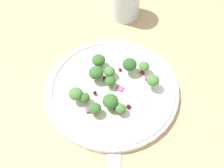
{
  "coord_description": "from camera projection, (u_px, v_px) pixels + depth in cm",
  "views": [
    {
      "loc": [
        -9.71,
        -33.65,
        51.42
      ],
      "look_at": [
        -2.04,
        -0.51,
        2.7
      ],
      "focal_mm": 48.89,
      "sensor_mm": 36.0,
      "label": 1
    }
  ],
  "objects": [
    {
      "name": "ground_plane",
      "position": [
        121.0,
        90.0,
        0.63
      ],
      "size": [
        180.0,
        180.0,
        2.0
      ],
      "primitive_type": "cube",
      "color": "tan"
    },
    {
      "name": "plate",
      "position": [
        112.0,
        89.0,
        0.61
      ],
      "size": [
        26.64,
        26.64,
        1.7
      ],
      "color": "white",
      "rests_on": "ground_plane"
    },
    {
      "name": "dressing_pool",
      "position": [
        112.0,
        88.0,
        0.61
      ],
      "size": [
        15.45,
        15.45,
        0.2
      ],
      "primitive_type": "cylinder",
      "color": "white",
      "rests_on": "plate"
    },
    {
      "name": "broccoli_floret_0",
      "position": [
        144.0,
        66.0,
        0.61
      ],
      "size": [
        2.21,
        2.21,
        2.23
      ],
      "color": "#8EB77A",
      "rests_on": "plate"
    },
    {
      "name": "broccoli_floret_1",
      "position": [
        85.0,
        98.0,
        0.57
      ],
      "size": [
        2.03,
        2.03,
        2.06
      ],
      "color": "#ADD18E",
      "rests_on": "plate"
    },
    {
      "name": "broccoli_floret_2",
      "position": [
        121.0,
        109.0,
        0.56
      ],
      "size": [
        2.06,
        2.06,
        2.09
      ],
      "color": "#9EC684",
      "rests_on": "plate"
    },
    {
      "name": "broccoli_floret_3",
      "position": [
        130.0,
        65.0,
        0.61
      ],
      "size": [
        2.89,
        2.89,
        2.92
      ],
      "color": "#ADD18E",
      "rests_on": "plate"
    },
    {
      "name": "broccoli_floret_4",
      "position": [
        99.0,
        60.0,
        0.62
      ],
      "size": [
        2.79,
        2.79,
        2.83
      ],
      "color": "#9EC684",
      "rests_on": "plate"
    },
    {
      "name": "broccoli_floret_5",
      "position": [
        110.0,
        72.0,
        0.61
      ],
      "size": [
        2.28,
        2.28,
        2.31
      ],
      "color": "#8EB77A",
      "rests_on": "plate"
    },
    {
      "name": "broccoli_floret_6",
      "position": [
        96.0,
        73.0,
        0.6
      ],
      "size": [
        2.92,
        2.92,
        2.95
      ],
      "color": "#9EC684",
      "rests_on": "plate"
    },
    {
      "name": "broccoli_floret_7",
      "position": [
        110.0,
        101.0,
        0.56
      ],
      "size": [
        2.98,
        2.98,
        3.01
      ],
      "color": "#8EB77A",
      "rests_on": "plate"
    },
    {
      "name": "broccoli_floret_8",
      "position": [
        76.0,
        94.0,
        0.57
      ],
      "size": [
        2.72,
        2.72,
        2.75
      ],
      "color": "#9EC684",
      "rests_on": "plate"
    },
    {
      "name": "broccoli_floret_9",
      "position": [
        95.0,
        109.0,
        0.56
      ],
      "size": [
        2.36,
        2.36,
        2.39
      ],
      "color": "#9EC684",
      "rests_on": "plate"
    },
    {
      "name": "broccoli_floret_10",
      "position": [
        153.0,
        80.0,
        0.59
      ],
      "size": [
        2.55,
        2.55,
        2.58
      ],
      "color": "#9EC684",
      "rests_on": "plate"
    },
    {
      "name": "broccoli_floret_11",
      "position": [
        110.0,
        83.0,
        0.59
      ],
      "size": [
        2.15,
        2.15,
        2.18
      ],
      "color": "#9EC684",
      "rests_on": "plate"
    },
    {
      "name": "cranberry_0",
      "position": [
        120.0,
        70.0,
        0.63
      ],
      "size": [
        0.76,
        0.76,
        0.76
      ],
      "primitive_type": "sphere",
      "color": "maroon",
      "rests_on": "plate"
    },
    {
      "name": "cranberry_1",
      "position": [
        104.0,
        78.0,
        0.61
      ],
      "size": [
        0.8,
        0.8,
        0.8
      ],
      "primitive_type": "sphere",
      "color": "maroon",
      "rests_on": "plate"
    },
    {
      "name": "cranberry_2",
      "position": [
        128.0,
        107.0,
        0.58
      ],
      "size": [
        0.9,
        0.9,
        0.9
      ],
      "primitive_type": "sphere",
      "color": "#4C0A14",
      "rests_on": "plate"
    },
    {
      "name": "cranberry_3",
      "position": [
        122.0,
        111.0,
        0.57
      ],
      "size": [
        0.72,
        0.72,
        0.72
      ],
      "primitive_type": "sphere",
      "color": "maroon",
      "rests_on": "plate"
    },
    {
      "name": "cranberry_4",
      "position": [
        142.0,
        72.0,
        0.62
      ],
      "size": [
        0.94,
        0.94,
        0.94
      ],
      "primitive_type": "sphere",
      "color": "maroon",
      "rests_on": "plate"
    },
    {
      "name": "cranberry_5",
      "position": [
        95.0,
        93.0,
        0.59
      ],
      "size": [
        0.74,
        0.74,
        0.74
      ],
      "primitive_type": "sphere",
      "color": "#4C0A14",
      "rests_on": "plate"
    },
    {
      "name": "cranberry_6",
      "position": [
        115.0,
        107.0,
        0.57
      ],
      "size": [
        0.97,
        0.97,
        0.97
      ],
      "primitive_type": "sphere",
      "color": "#4C0A14",
      "rests_on": "plate"
    },
    {
      "name": "onion_bit_0",
      "position": [
        147.0,
        77.0,
        0.62
      ],
      "size": [
        1.34,
        1.18,
        0.52
      ],
      "primitive_type": "cube",
      "rotation": [
        0.0,
        0.0,
        2.87
      ],
      "color": "#934C84",
      "rests_on": "plate"
    },
    {
      "name": "onion_bit_1",
      "position": [
        120.0,
        88.0,
        0.6
      ],
      "size": [
        1.82,
        1.78,
        0.41
      ],
      "primitive_type": "cube",
      "rotation": [
        0.0,
        0.0,
        0.96
      ],
      "color": "#A35B93",
      "rests_on": "plate"
    },
    {
      "name": "onion_bit_2",
      "position": [
        100.0,
        62.0,
        0.64
      ],
      "size": [
        1.26,
        1.3,
        0.42
      ],
      "primitive_type": "cube",
      "rotation": [
        0.0,
        0.0,
        0.93
      ],
      "color": "#934C84",
      "rests_on": "plate"
    },
    {
      "name": "onion_bit_3",
      "position": [
        88.0,
        110.0,
        0.57
      ],
      "size": [
        1.05,
        1.18,
        0.51
      ],
      "primitive_type": "cube",
      "rotation": [
        0.0,
        0.0,
        1.74
      ],
      "color": "#934C84",
      "rests_on": "plate"
    },
    {
      "name": "water_glass",
      "position": [
        125.0,
        0.0,
        0.71
      ],
      "size": [
        6.98,
        6.98,
        8.95
      ],
      "primitive_type": "cylinder",
      "color": "silver",
      "rests_on": "ground_plane"
    }
  ]
}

